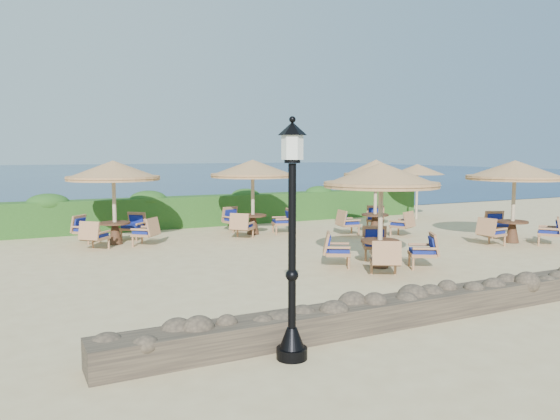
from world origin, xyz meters
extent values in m
plane|color=#D0B984|center=(0.00, 0.00, 0.00)|extent=(120.00, 120.00, 0.00)
plane|color=#0B1F46|center=(0.00, 70.00, 0.00)|extent=(160.00, 160.00, 0.00)
cube|color=#1D4616|center=(0.00, 7.20, 0.60)|extent=(18.00, 0.90, 1.20)
cube|color=brown|center=(0.00, -6.20, 0.22)|extent=(15.00, 0.65, 0.44)
cylinder|color=black|center=(-4.80, -6.80, 0.08)|extent=(0.44, 0.44, 0.16)
cone|color=black|center=(-4.80, -6.80, 0.30)|extent=(0.36, 0.36, 0.30)
cylinder|color=black|center=(-4.80, -6.80, 1.55)|extent=(0.11, 0.11, 2.40)
cylinder|color=silver|center=(-4.80, -6.80, 2.98)|extent=(0.30, 0.30, 0.36)
cone|color=black|center=(-4.80, -6.80, 3.22)|extent=(0.40, 0.40, 0.18)
cylinder|color=#C7B08C|center=(7.80, 5.20, 1.10)|extent=(0.10, 0.10, 2.20)
cone|color=#97693E|center=(7.80, 5.20, 2.18)|extent=(2.30, 2.30, 0.45)
cylinder|color=#C7B08C|center=(0.07, -2.39, 1.20)|extent=(0.12, 0.12, 2.40)
cone|color=#97693E|center=(0.07, -2.39, 2.38)|extent=(2.91, 2.91, 0.55)
cylinder|color=#97693E|center=(0.07, -2.39, 2.10)|extent=(2.85, 2.85, 0.14)
cylinder|color=#4F2F1C|center=(0.07, -2.39, 0.68)|extent=(0.96, 0.96, 0.06)
cone|color=#4F2F1C|center=(0.07, -2.39, 0.33)|extent=(0.44, 0.44, 0.64)
cylinder|color=#C7B08C|center=(6.25, -1.20, 1.20)|extent=(0.12, 0.12, 2.40)
cone|color=#97693E|center=(6.25, -1.20, 2.38)|extent=(3.04, 3.04, 0.55)
cylinder|color=#97693E|center=(6.25, -1.20, 2.10)|extent=(2.98, 2.98, 0.14)
cylinder|color=#4F2F1C|center=(6.25, -1.20, 0.68)|extent=(0.96, 0.96, 0.06)
cone|color=#4F2F1C|center=(6.25, -1.20, 0.33)|extent=(0.44, 0.44, 0.64)
cylinder|color=#C7B08C|center=(-5.26, 4.26, 1.20)|extent=(0.12, 0.12, 2.40)
cone|color=#97693E|center=(-5.26, 4.26, 2.38)|extent=(2.91, 2.91, 0.55)
cylinder|color=#97693E|center=(-5.26, 4.26, 2.10)|extent=(2.85, 2.85, 0.14)
cylinder|color=#4F2F1C|center=(-5.26, 4.26, 0.68)|extent=(0.96, 0.96, 0.06)
cone|color=#4F2F1C|center=(-5.26, 4.26, 0.33)|extent=(0.44, 0.44, 0.64)
cylinder|color=#C7B08C|center=(-0.49, 4.23, 1.20)|extent=(0.12, 0.12, 2.40)
cone|color=#97693E|center=(-0.49, 4.23, 2.38)|extent=(3.00, 3.00, 0.55)
cylinder|color=#97693E|center=(-0.49, 4.23, 2.10)|extent=(2.94, 2.94, 0.14)
cylinder|color=#4F2F1C|center=(-0.49, 4.23, 0.68)|extent=(0.96, 0.96, 0.06)
cone|color=#4F2F1C|center=(-0.49, 4.23, 0.33)|extent=(0.44, 0.44, 0.64)
cylinder|color=#C7B08C|center=(3.51, 2.44, 1.20)|extent=(0.12, 0.12, 2.40)
cone|color=#97693E|center=(3.51, 2.44, 2.38)|extent=(2.30, 2.30, 0.55)
cylinder|color=#97693E|center=(3.51, 2.44, 2.10)|extent=(2.26, 2.26, 0.14)
cylinder|color=#4F2F1C|center=(3.51, 2.44, 0.68)|extent=(0.96, 0.96, 0.06)
cone|color=#4F2F1C|center=(3.51, 2.44, 0.33)|extent=(0.44, 0.44, 0.64)
camera|label=1|loc=(-8.30, -13.36, 2.89)|focal=35.00mm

